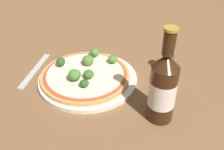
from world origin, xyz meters
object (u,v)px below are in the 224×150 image
(pizza, at_px, (85,75))
(beer_bottle, at_px, (163,88))
(pepper_shaker, at_px, (168,60))
(fork, at_px, (35,70))

(pizza, bearing_deg, beer_bottle, -25.40)
(pizza, xyz_separation_m, beer_bottle, (0.22, -0.10, 0.07))
(pepper_shaker, height_order, fork, pepper_shaker)
(beer_bottle, xyz_separation_m, fork, (-0.38, 0.12, -0.09))
(beer_bottle, bearing_deg, pizza, 154.60)
(pizza, xyz_separation_m, fork, (-0.17, 0.02, -0.02))
(beer_bottle, relative_size, fork, 1.23)
(beer_bottle, height_order, pepper_shaker, beer_bottle)
(pizza, relative_size, pepper_shaker, 3.37)
(pizza, xyz_separation_m, pepper_shaker, (0.22, 0.10, 0.02))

